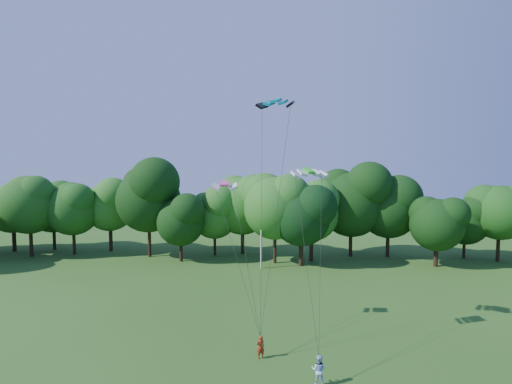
{
  "coord_description": "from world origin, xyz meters",
  "views": [
    {
      "loc": [
        3.39,
        -17.16,
        12.91
      ],
      "look_at": [
        0.72,
        13.0,
        10.67
      ],
      "focal_mm": 28.0,
      "sensor_mm": 36.0,
      "label": 1
    }
  ],
  "objects": [
    {
      "name": "kite_pink",
      "position": [
        -1.63,
        12.65,
        11.33
      ],
      "size": [
        2.07,
        1.12,
        0.41
      ],
      "rotation": [
        0.0,
        0.0,
        0.08
      ],
      "color": "#DD3D90",
      "rests_on": "ground"
    },
    {
      "name": "tree_back_center",
      "position": [
        4.67,
        32.3,
        7.22
      ],
      "size": [
        7.95,
        7.95,
        11.56
      ],
      "color": "black",
      "rests_on": "ground"
    },
    {
      "name": "kite_flyer_right",
      "position": [
        5.05,
        5.4,
        0.89
      ],
      "size": [
        1.0,
        0.87,
        1.77
      ],
      "primitive_type": "imported",
      "rotation": [
        0.0,
        0.0,
        2.89
      ],
      "color": "#AFC8F3",
      "rests_on": "ground"
    },
    {
      "name": "kite_flyer_left",
      "position": [
        1.44,
        8.25,
        0.77
      ],
      "size": [
        0.67,
        0.6,
        1.53
      ],
      "primitive_type": "imported",
      "rotation": [
        0.0,
        0.0,
        3.66
      ],
      "color": "#9B2914",
      "rests_on": "ground"
    },
    {
      "name": "utility_pole",
      "position": [
        -0.21,
        30.63,
        4.26
      ],
      "size": [
        1.64,
        0.43,
        8.29
      ],
      "rotation": [
        0.0,
        0.0,
        -0.21
      ],
      "color": "beige",
      "rests_on": "ground"
    },
    {
      "name": "tree_back_west",
      "position": [
        -32.16,
        33.99,
        7.94
      ],
      "size": [
        8.74,
        8.74,
        12.71
      ],
      "color": "#391F16",
      "rests_on": "ground"
    },
    {
      "name": "kite_teal",
      "position": [
        2.3,
        11.21,
        17.26
      ],
      "size": [
        2.81,
        1.82,
        0.48
      ],
      "rotation": [
        0.0,
        0.0,
        -0.27
      ],
      "color": "#04788B",
      "rests_on": "ground"
    },
    {
      "name": "kite_green",
      "position": [
        4.6,
        10.71,
        12.36
      ],
      "size": [
        2.69,
        1.92,
        0.45
      ],
      "rotation": [
        0.0,
        0.0,
        0.37
      ],
      "color": "green",
      "rests_on": "ground"
    }
  ]
}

